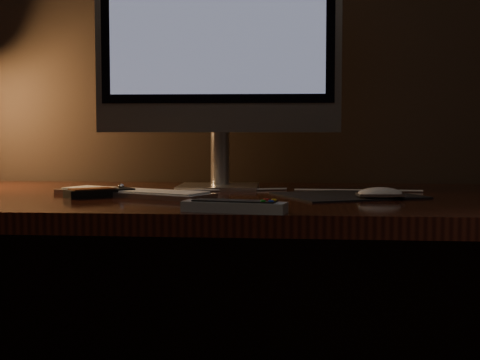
# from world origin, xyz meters

# --- Properties ---
(desk) EXTENTS (1.60, 0.75, 0.75)m
(desk) POSITION_xyz_m (0.00, 1.93, 0.62)
(desk) COLOR #36140C
(desk) RESTS_ON ground
(monitor) EXTENTS (0.61, 0.18, 0.64)m
(monitor) POSITION_xyz_m (-0.02, 2.01, 1.13)
(monitor) COLOR silver
(monitor) RESTS_ON desk
(keyboard) EXTENTS (0.39, 0.26, 0.01)m
(keyboard) POSITION_xyz_m (-0.19, 1.81, 0.76)
(keyboard) COLOR silver
(keyboard) RESTS_ON desk
(mousepad) EXTENTS (0.36, 0.33, 0.00)m
(mousepad) POSITION_xyz_m (0.29, 1.84, 0.75)
(mousepad) COLOR black
(mousepad) RESTS_ON desk
(mouse) EXTENTS (0.10, 0.06, 0.02)m
(mouse) POSITION_xyz_m (0.35, 1.77, 0.76)
(mouse) COLOR white
(mouse) RESTS_ON desk
(media_remote) EXTENTS (0.15, 0.13, 0.03)m
(media_remote) POSITION_xyz_m (-0.26, 1.77, 0.76)
(media_remote) COLOR black
(media_remote) RESTS_ON desk
(tv_remote) EXTENTS (0.19, 0.08, 0.02)m
(tv_remote) POSITION_xyz_m (0.07, 1.52, 0.76)
(tv_remote) COLOR gray
(tv_remote) RESTS_ON desk
(papers) EXTENTS (0.12, 0.09, 0.01)m
(papers) POSITION_xyz_m (-0.13, 1.84, 0.75)
(papers) COLOR white
(papers) RESTS_ON desk
(cable) EXTENTS (0.63, 0.08, 0.01)m
(cable) POSITION_xyz_m (0.16, 1.94, 0.75)
(cable) COLOR white
(cable) RESTS_ON desk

